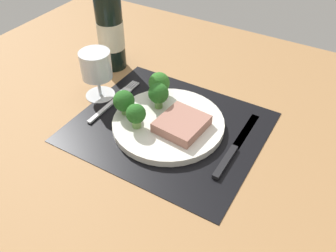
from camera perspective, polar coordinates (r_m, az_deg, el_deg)
name	(u,v)px	position (r cm, az deg, el deg)	size (l,w,h in cm)	color
ground_plane	(168,132)	(81.94, 0.05, -0.97)	(140.00, 110.00, 3.00)	#996D42
placemat	(168,127)	(80.84, 0.05, -0.10)	(41.44, 35.71, 0.30)	black
plate	(168,123)	(80.22, 0.05, 0.41)	(25.24, 25.24, 1.60)	silver
steak	(182,124)	(77.20, 2.21, 0.36)	(9.47, 10.06, 2.30)	#9E6B5B
broccoli_front_edge	(136,114)	(76.33, -5.17, 1.87)	(4.36, 4.36, 5.82)	#6B994C
broccoli_center	(158,94)	(81.31, -1.55, 5.18)	(4.75, 4.75, 6.38)	#5B8942
broccoli_back_left	(124,101)	(80.09, -7.10, 3.98)	(4.86, 4.86, 6.09)	#5B8942
broccoli_near_fork	(159,83)	(85.49, -1.43, 6.88)	(5.11, 5.11, 6.13)	#6B994C
fork	(115,100)	(88.96, -8.53, 4.11)	(2.40, 19.20, 0.50)	silver
knife	(234,149)	(76.26, 10.52, -3.59)	(1.80, 23.00, 0.80)	black
wine_bottle	(110,28)	(98.15, -9.28, 15.21)	(7.13, 7.13, 31.81)	black
wine_glass	(96,68)	(87.91, -11.43, 9.12)	(7.48, 7.48, 12.21)	silver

